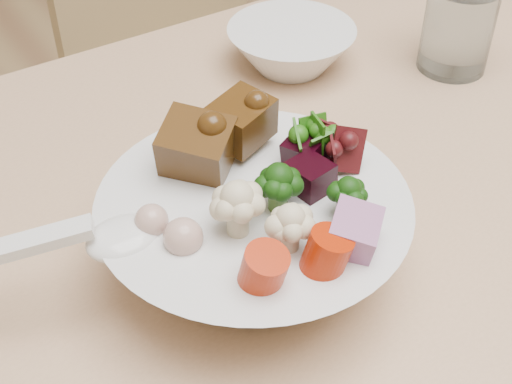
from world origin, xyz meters
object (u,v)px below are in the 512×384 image
food_bowl (255,227)px  water_glass (460,18)px  chair_far (195,78)px  side_bowl (291,48)px

food_bowl → water_glass: (0.35, 0.14, 0.02)m
chair_far → water_glass: bearing=-85.0°
food_bowl → side_bowl: food_bowl is taller
food_bowl → water_glass: 0.38m
chair_far → food_bowl: (-0.26, -0.59, 0.27)m
chair_far → side_bowl: 0.44m
food_bowl → water_glass: water_glass is taller
side_bowl → water_glass: bearing=-33.1°
chair_far → side_bowl: chair_far is taller
chair_far → water_glass: water_glass is taller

